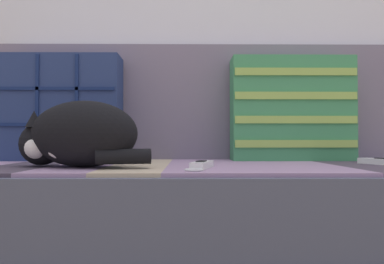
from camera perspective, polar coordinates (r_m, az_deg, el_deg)
couch at (r=1.25m, az=4.47°, el=-13.04°), size 1.79×0.81×0.35m
sofa_backrest at (r=1.56m, az=3.36°, el=4.39°), size 1.75×0.14×0.46m
throw_pillow_quilted at (r=1.48m, az=-19.04°, el=3.46°), size 0.43×0.14×0.39m
throw_pillow_striped at (r=1.46m, az=14.85°, el=3.39°), size 0.45×0.14×0.39m
sleeping_cat at (r=1.09m, az=-17.26°, el=-0.58°), size 0.39×0.26×0.18m
game_remote_near at (r=1.00m, az=1.46°, el=-5.07°), size 0.09×0.19×0.02m
game_remote_far at (r=1.29m, az=27.02°, el=-4.08°), size 0.11×0.20×0.02m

